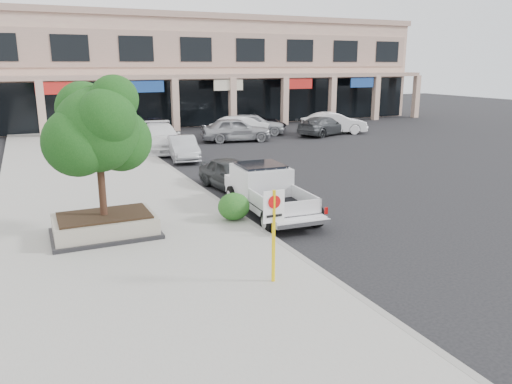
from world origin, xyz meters
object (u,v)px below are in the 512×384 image
at_px(planter, 105,225).
at_px(lot_car_c, 324,126).
at_px(lot_car_a, 236,130).
at_px(lot_car_e, 253,124).
at_px(curb_car_b, 183,148).
at_px(lot_car_d, 256,123).
at_px(no_parking_sign, 274,223).
at_px(planter_tree, 101,130).
at_px(lot_car_f, 334,123).
at_px(pickup_truck, 271,192).
at_px(curb_car_a, 232,174).
at_px(curb_car_d, 153,129).
at_px(curb_car_c, 160,138).
at_px(lot_car_b, 241,127).

height_order(planter, lot_car_c, lot_car_c).
height_order(planter, lot_car_a, lot_car_a).
bearing_deg(lot_car_e, planter, 166.40).
bearing_deg(curb_car_b, lot_car_d, 54.47).
bearing_deg(no_parking_sign, planter, 121.93).
distance_m(planter_tree, lot_car_a, 20.55).
distance_m(curb_car_b, lot_car_f, 15.00).
xyz_separation_m(pickup_truck, curb_car_a, (0.12, 4.08, -0.18)).
xyz_separation_m(lot_car_d, lot_car_f, (4.93, -3.77, 0.15)).
xyz_separation_m(no_parking_sign, lot_car_e, (10.68, 24.84, -0.80)).
bearing_deg(lot_car_d, curb_car_a, 177.01).
bearing_deg(no_parking_sign, lot_car_c, 55.26).
bearing_deg(lot_car_f, lot_car_d, 68.84).
height_order(curb_car_a, lot_car_c, lot_car_c).
bearing_deg(curb_car_d, no_parking_sign, -88.89).
height_order(planter_tree, lot_car_e, planter_tree).
bearing_deg(curb_car_c, planter, -103.86).
bearing_deg(lot_car_d, lot_car_e, 173.09).
bearing_deg(lot_car_e, lot_car_d, -10.08).
bearing_deg(planter, lot_car_d, 54.99).
height_order(lot_car_a, lot_car_d, lot_car_a).
distance_m(lot_car_c, lot_car_e, 5.43).
xyz_separation_m(planter_tree, pickup_truck, (5.71, 0.09, -2.56)).
height_order(pickup_truck, lot_car_a, pickup_truck).
bearing_deg(lot_car_c, lot_car_a, 68.72).
height_order(lot_car_b, lot_car_c, lot_car_b).
bearing_deg(lot_car_a, lot_car_d, -29.22).
height_order(curb_car_b, lot_car_a, lot_car_a).
height_order(curb_car_c, lot_car_b, curb_car_c).
height_order(curb_car_c, lot_car_e, curb_car_c).
bearing_deg(lot_car_f, planter, 147.77).
height_order(planter, pickup_truck, pickup_truck).
bearing_deg(curb_car_c, lot_car_d, 38.65).
height_order(planter_tree, lot_car_f, planter_tree).
xyz_separation_m(planter, lot_car_d, (15.02, 21.44, 0.20)).
height_order(curb_car_d, lot_car_c, curb_car_d).
bearing_deg(lot_car_b, curb_car_b, 115.92).
distance_m(planter, planter_tree, 2.95).
bearing_deg(lot_car_d, lot_car_a, 165.29).
relative_size(no_parking_sign, curb_car_b, 0.56).
relative_size(pickup_truck, lot_car_b, 1.13).
bearing_deg(lot_car_e, planter_tree, 166.45).
xyz_separation_m(curb_car_c, lot_car_a, (5.79, 1.62, -0.00)).
bearing_deg(lot_car_f, no_parking_sign, 160.05).
distance_m(pickup_truck, lot_car_d, 23.10).
relative_size(planter, lot_car_c, 0.65).
xyz_separation_m(curb_car_d, lot_car_d, (8.78, 1.46, -0.12)).
xyz_separation_m(curb_car_d, lot_car_a, (5.20, -2.87, 0.04)).
bearing_deg(lot_car_f, pickup_truck, 157.26).
bearing_deg(lot_car_c, lot_car_b, 56.11).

